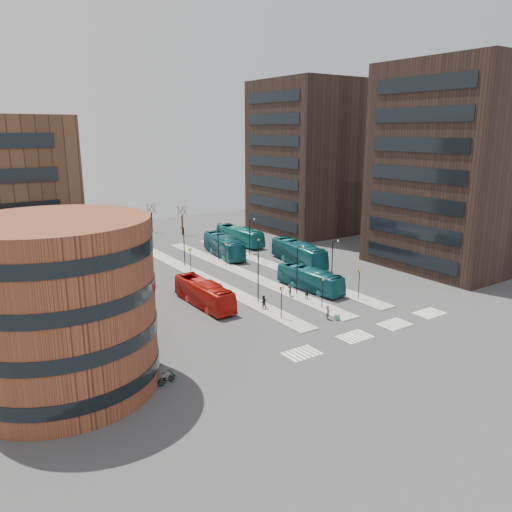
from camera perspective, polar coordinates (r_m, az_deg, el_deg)
ground at (r=50.85m, az=15.28°, el=-10.10°), size 160.00×160.00×0.00m
island_left at (r=70.56m, az=-5.68°, el=-2.67°), size 2.50×45.00×0.15m
island_mid at (r=73.48m, az=-1.58°, el=-1.92°), size 2.50×45.00×0.15m
island_right at (r=76.75m, az=2.20°, el=-1.22°), size 2.50×45.00×0.15m
suitcase at (r=56.46m, az=9.25°, el=-6.93°), size 0.56×0.48×0.61m
red_bus at (r=60.06m, az=-5.96°, el=-4.27°), size 2.61×11.00×3.06m
teal_bus_a at (r=65.93m, az=6.18°, el=-2.64°), size 3.21×10.68×2.93m
teal_bus_b at (r=83.24m, az=-3.71°, el=1.17°), size 5.03×12.79×3.47m
teal_bus_c at (r=78.49m, az=4.88°, el=0.35°), size 4.51×12.81×3.49m
teal_bus_d at (r=91.50m, az=-1.87°, el=2.33°), size 3.40×11.90×3.28m
traveller at (r=56.24m, az=8.23°, el=-6.41°), size 0.72×0.69×1.65m
commuter_a at (r=58.66m, az=0.83°, el=-5.32°), size 1.03×0.92×1.76m
commuter_b at (r=62.16m, az=5.83°, el=-4.33°), size 0.67×1.02×1.61m
commuter_c at (r=62.94m, az=3.86°, el=-4.01°), size 1.13×1.24×1.68m
bicycle_near at (r=43.13m, az=-10.09°, el=-13.70°), size 1.89×0.93×0.95m
bicycle_mid at (r=43.26m, az=-10.20°, el=-13.53°), size 1.84×0.92×1.07m
bicycle_far at (r=46.45m, az=-12.16°, el=-11.74°), size 1.73×1.10×0.86m
crosswalk_stripes at (r=54.47m, az=13.29°, el=-8.29°), size 22.35×2.40×0.01m
round_building at (r=42.49m, az=-21.61°, el=-5.38°), size 15.16×15.16×14.00m
tower_near at (r=81.97m, az=22.26°, el=9.34°), size 20.12×20.00×30.00m
tower_far at (r=104.72m, az=6.44°, el=11.14°), size 20.12×20.00×30.00m
sign_poles at (r=67.05m, az=1.36°, el=-1.44°), size 12.45×22.12×3.65m
lamp_posts at (r=71.30m, az=-0.30°, el=0.50°), size 14.04×20.24×6.12m
bare_trees at (r=101.50m, az=-11.30°, el=3.87°), size 10.97×8.14×5.90m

